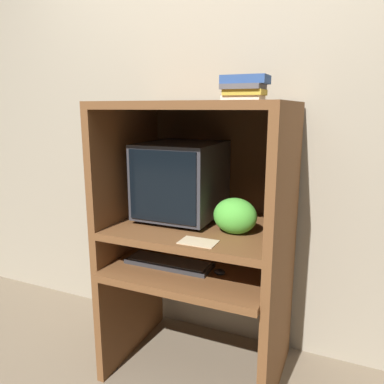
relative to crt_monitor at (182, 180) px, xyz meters
name	(u,v)px	position (x,y,z in m)	size (l,w,h in m)	color
wall_back	(226,125)	(0.13, 0.31, 0.27)	(6.00, 0.06, 2.60)	gray
desk_base	(196,303)	(0.13, -0.12, -0.63)	(0.88, 0.69, 0.62)	brown
desk_monitor_shelf	(199,233)	(0.13, -0.08, -0.25)	(0.88, 0.66, 0.19)	brown
hutch_upper	(202,145)	(0.13, -0.04, 0.19)	(0.88, 0.66, 0.61)	brown
crt_monitor	(182,180)	(0.00, 0.00, 0.00)	(0.39, 0.45, 0.40)	#333338
keyboard	(169,263)	(0.02, -0.19, -0.39)	(0.44, 0.15, 0.03)	#2D2D30
mouse	(219,272)	(0.29, -0.20, -0.39)	(0.06, 0.04, 0.03)	black
snack_bag	(235,216)	(0.34, -0.14, -0.12)	(0.21, 0.16, 0.17)	green
book_stack	(244,88)	(0.33, 0.01, 0.46)	(0.21, 0.16, 0.12)	beige
paper_card	(198,242)	(0.23, -0.32, -0.21)	(0.16, 0.11, 0.00)	#CCB28C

